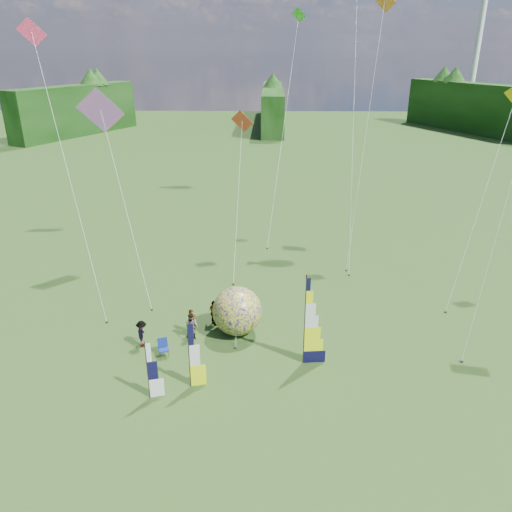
{
  "coord_description": "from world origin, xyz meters",
  "views": [
    {
      "loc": [
        -0.36,
        -18.26,
        14.89
      ],
      "look_at": [
        -1.0,
        4.0,
        5.5
      ],
      "focal_mm": 35.0,
      "sensor_mm": 36.0,
      "label": 1
    }
  ],
  "objects_px": {
    "side_banner_left": "(189,356)",
    "kite_whale": "(355,90)",
    "spectator_b": "(192,326)",
    "spectator_c": "(142,334)",
    "side_banner_far": "(147,371)",
    "spectator_a": "(192,322)",
    "spectator_d": "(214,313)",
    "feather_banner_main": "(305,322)",
    "bol_inflatable": "(237,311)",
    "camp_chair": "(164,348)"
  },
  "relations": [
    {
      "from": "camp_chair",
      "to": "kite_whale",
      "type": "height_order",
      "value": "kite_whale"
    },
    {
      "from": "feather_banner_main",
      "to": "spectator_b",
      "type": "xyz_separation_m",
      "value": [
        -5.97,
        2.13,
        -1.63
      ]
    },
    {
      "from": "side_banner_left",
      "to": "spectator_a",
      "type": "height_order",
      "value": "side_banner_left"
    },
    {
      "from": "side_banner_left",
      "to": "spectator_b",
      "type": "height_order",
      "value": "side_banner_left"
    },
    {
      "from": "side_banner_left",
      "to": "bol_inflatable",
      "type": "height_order",
      "value": "side_banner_left"
    },
    {
      "from": "side_banner_left",
      "to": "spectator_d",
      "type": "height_order",
      "value": "side_banner_left"
    },
    {
      "from": "spectator_c",
      "to": "kite_whale",
      "type": "height_order",
      "value": "kite_whale"
    },
    {
      "from": "bol_inflatable",
      "to": "spectator_b",
      "type": "relative_size",
      "value": 1.8
    },
    {
      "from": "spectator_a",
      "to": "spectator_d",
      "type": "bearing_deg",
      "value": -1.78
    },
    {
      "from": "spectator_b",
      "to": "kite_whale",
      "type": "bearing_deg",
      "value": 70.24
    },
    {
      "from": "side_banner_left",
      "to": "kite_whale",
      "type": "distance_m",
      "value": 23.33
    },
    {
      "from": "spectator_b",
      "to": "side_banner_left",
      "type": "bearing_deg",
      "value": -67.04
    },
    {
      "from": "side_banner_left",
      "to": "spectator_d",
      "type": "relative_size",
      "value": 2.2
    },
    {
      "from": "spectator_a",
      "to": "spectator_c",
      "type": "bearing_deg",
      "value": 164.12
    },
    {
      "from": "side_banner_far",
      "to": "spectator_a",
      "type": "bearing_deg",
      "value": 62.83
    },
    {
      "from": "side_banner_left",
      "to": "spectator_a",
      "type": "relative_size",
      "value": 2.26
    },
    {
      "from": "kite_whale",
      "to": "spectator_a",
      "type": "bearing_deg",
      "value": -134.07
    },
    {
      "from": "spectator_b",
      "to": "spectator_c",
      "type": "distance_m",
      "value": 2.67
    },
    {
      "from": "feather_banner_main",
      "to": "bol_inflatable",
      "type": "relative_size",
      "value": 1.74
    },
    {
      "from": "feather_banner_main",
      "to": "camp_chair",
      "type": "xyz_separation_m",
      "value": [
        -7.19,
        0.41,
        -1.91
      ]
    },
    {
      "from": "spectator_a",
      "to": "spectator_d",
      "type": "xyz_separation_m",
      "value": [
        1.11,
        1.0,
        0.02
      ]
    },
    {
      "from": "spectator_a",
      "to": "spectator_c",
      "type": "height_order",
      "value": "spectator_a"
    },
    {
      "from": "side_banner_far",
      "to": "camp_chair",
      "type": "xyz_separation_m",
      "value": [
        -0.01,
        3.34,
        -0.97
      ]
    },
    {
      "from": "spectator_b",
      "to": "bol_inflatable",
      "type": "bearing_deg",
      "value": 31.75
    },
    {
      "from": "feather_banner_main",
      "to": "spectator_c",
      "type": "height_order",
      "value": "feather_banner_main"
    },
    {
      "from": "bol_inflatable",
      "to": "side_banner_left",
      "type": "bearing_deg",
      "value": -111.31
    },
    {
      "from": "kite_whale",
      "to": "spectator_c",
      "type": "bearing_deg",
      "value": -137.59
    },
    {
      "from": "side_banner_left",
      "to": "kite_whale",
      "type": "relative_size",
      "value": 0.14
    },
    {
      "from": "feather_banner_main",
      "to": "spectator_a",
      "type": "xyz_separation_m",
      "value": [
        -6.02,
        2.64,
        -1.64
      ]
    },
    {
      "from": "side_banner_left",
      "to": "spectator_a",
      "type": "distance_m",
      "value": 4.82
    },
    {
      "from": "bol_inflatable",
      "to": "spectator_b",
      "type": "bearing_deg",
      "value": -163.88
    },
    {
      "from": "feather_banner_main",
      "to": "spectator_d",
      "type": "distance_m",
      "value": 6.33
    },
    {
      "from": "camp_chair",
      "to": "kite_whale",
      "type": "distance_m",
      "value": 22.87
    },
    {
      "from": "spectator_b",
      "to": "spectator_c",
      "type": "bearing_deg",
      "value": -146.79
    },
    {
      "from": "bol_inflatable",
      "to": "kite_whale",
      "type": "bearing_deg",
      "value": 60.39
    },
    {
      "from": "kite_whale",
      "to": "side_banner_far",
      "type": "bearing_deg",
      "value": -127.99
    },
    {
      "from": "feather_banner_main",
      "to": "bol_inflatable",
      "type": "xyz_separation_m",
      "value": [
        -3.52,
        2.84,
        -1.02
      ]
    },
    {
      "from": "side_banner_left",
      "to": "spectator_c",
      "type": "xyz_separation_m",
      "value": [
        -3.09,
        3.38,
        -0.95
      ]
    },
    {
      "from": "spectator_c",
      "to": "spectator_d",
      "type": "xyz_separation_m",
      "value": [
        3.6,
        2.31,
        0.02
      ]
    },
    {
      "from": "spectator_b",
      "to": "kite_whale",
      "type": "xyz_separation_m",
      "value": [
        10.22,
        14.39,
        11.21
      ]
    },
    {
      "from": "bol_inflatable",
      "to": "spectator_a",
      "type": "height_order",
      "value": "bol_inflatable"
    },
    {
      "from": "feather_banner_main",
      "to": "kite_whale",
      "type": "height_order",
      "value": "kite_whale"
    },
    {
      "from": "side_banner_far",
      "to": "camp_chair",
      "type": "height_order",
      "value": "side_banner_far"
    },
    {
      "from": "spectator_a",
      "to": "kite_whale",
      "type": "bearing_deg",
      "value": 9.77
    },
    {
      "from": "spectator_a",
      "to": "spectator_c",
      "type": "relative_size",
      "value": 1.0
    },
    {
      "from": "spectator_d",
      "to": "kite_whale",
      "type": "relative_size",
      "value": 0.06
    },
    {
      "from": "spectator_a",
      "to": "camp_chair",
      "type": "bearing_deg",
      "value": -161.34
    },
    {
      "from": "bol_inflatable",
      "to": "spectator_c",
      "type": "xyz_separation_m",
      "value": [
        -4.99,
        -1.51,
        -0.62
      ]
    },
    {
      "from": "side_banner_left",
      "to": "bol_inflatable",
      "type": "relative_size",
      "value": 1.24
    },
    {
      "from": "camp_chair",
      "to": "bol_inflatable",
      "type": "bearing_deg",
      "value": 11.92
    }
  ]
}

